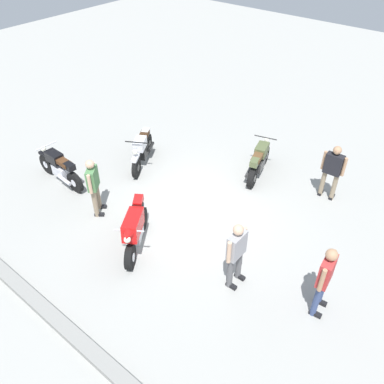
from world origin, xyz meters
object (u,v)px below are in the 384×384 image
object	(u,v)px
motorcycle_silver_cruiser	(142,149)
person_in_green_shirt	(94,184)
person_in_black_shirt	(332,169)
person_in_gray_shirt	(236,251)
motorcycle_red_sportbike	(135,228)
person_in_red_shirt	(325,277)
motorcycle_black_cruiser	(59,168)
motorcycle_olive_vintage	(259,161)

from	to	relation	value
motorcycle_silver_cruiser	person_in_green_shirt	world-z (taller)	person_in_green_shirt
person_in_black_shirt	person_in_gray_shirt	xyz separation A→B (m)	(0.33, 4.23, 0.02)
motorcycle_red_sportbike	person_in_red_shirt	distance (m)	4.46
person_in_green_shirt	person_in_gray_shirt	world-z (taller)	person_in_gray_shirt
person_in_black_shirt	person_in_gray_shirt	bearing A→B (deg)	172.71
person_in_green_shirt	person_in_red_shirt	size ratio (longest dim) A/B	0.96
motorcycle_black_cruiser	person_in_gray_shirt	xyz separation A→B (m)	(-6.19, -0.12, 0.47)
person_in_green_shirt	person_in_black_shirt	world-z (taller)	person_in_black_shirt
motorcycle_black_cruiser	motorcycle_olive_vintage	bearing A→B (deg)	-135.13
motorcycle_silver_cruiser	person_in_red_shirt	bearing A→B (deg)	46.28
motorcycle_red_sportbike	person_in_green_shirt	world-z (taller)	person_in_green_shirt
person_in_gray_shirt	person_in_red_shirt	bearing A→B (deg)	16.07
person_in_green_shirt	motorcycle_olive_vintage	bearing A→B (deg)	22.75
motorcycle_olive_vintage	person_in_red_shirt	bearing A→B (deg)	-149.31
motorcycle_black_cruiser	person_in_gray_shirt	size ratio (longest dim) A/B	1.21
motorcycle_olive_vintage	motorcycle_red_sportbike	bearing A→B (deg)	155.67
motorcycle_black_cruiser	person_in_green_shirt	world-z (taller)	person_in_green_shirt
motorcycle_silver_cruiser	motorcycle_olive_vintage	distance (m)	3.68
motorcycle_red_sportbike	person_in_gray_shirt	xyz separation A→B (m)	(-2.52, -0.60, 0.40)
person_in_black_shirt	person_in_green_shirt	bearing A→B (deg)	132.01
motorcycle_black_cruiser	person_in_gray_shirt	bearing A→B (deg)	-176.82
motorcycle_olive_vintage	person_in_green_shirt	size ratio (longest dim) A/B	1.14
motorcycle_black_cruiser	person_in_red_shirt	world-z (taller)	person_in_red_shirt
person_in_red_shirt	motorcycle_olive_vintage	bearing A→B (deg)	129.73
motorcycle_red_sportbike	person_in_red_shirt	bearing A→B (deg)	70.35
motorcycle_red_sportbike	person_in_black_shirt	bearing A→B (deg)	115.38
motorcycle_black_cruiser	person_in_red_shirt	distance (m)	8.01
motorcycle_red_sportbike	person_in_red_shirt	xyz separation A→B (m)	(-4.29, -1.11, 0.43)
person_in_red_shirt	motorcycle_silver_cruiser	bearing A→B (deg)	160.09
motorcycle_olive_vintage	person_in_green_shirt	world-z (taller)	person_in_green_shirt
motorcycle_silver_cruiser	person_in_gray_shirt	xyz separation A→B (m)	(-5.00, 2.15, 0.47)
motorcycle_black_cruiser	person_in_black_shirt	xyz separation A→B (m)	(-6.52, -4.35, 0.45)
person_in_black_shirt	person_in_red_shirt	xyz separation A→B (m)	(-1.45, 3.72, 0.06)
person_in_black_shirt	motorcycle_black_cruiser	bearing A→B (deg)	120.84
motorcycle_silver_cruiser	person_in_gray_shirt	world-z (taller)	person_in_gray_shirt
person_in_gray_shirt	person_in_green_shirt	bearing A→B (deg)	-175.16
person_in_green_shirt	person_in_red_shirt	distance (m)	6.10
motorcycle_red_sportbike	person_in_gray_shirt	distance (m)	2.62
motorcycle_red_sportbike	person_in_black_shirt	distance (m)	5.62
motorcycle_black_cruiser	person_in_green_shirt	size ratio (longest dim) A/B	1.24
motorcycle_olive_vintage	motorcycle_red_sportbike	world-z (taller)	motorcycle_red_sportbike
motorcycle_silver_cruiser	motorcycle_olive_vintage	world-z (taller)	motorcycle_silver_cruiser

